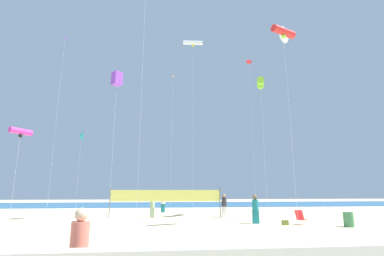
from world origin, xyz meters
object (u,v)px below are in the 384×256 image
(folding_beach_chair, at_px, (300,217))
(beach_handbag, at_px, (285,223))
(beachgoer_charcoal_shirt, at_px, (224,205))
(kite_red_tube, at_px, (283,32))
(kite_cyan_delta, at_px, (81,136))
(trash_barrel, at_px, (349,219))
(kite_violet_diamond, at_px, (64,52))
(beachgoer_teal_shirt, at_px, (255,208))
(kite_orange_diamond, at_px, (173,84))
(kite_lime_tube, at_px, (261,83))
(kite_magenta_tube, at_px, (21,132))
(mother_figure, at_px, (79,246))
(kite_white_tube, at_px, (193,43))
(kite_white_inflatable, at_px, (284,35))
(volleyball_net, at_px, (166,197))
(beachgoer_white_shirt, at_px, (163,202))
(kite_red_diamond, at_px, (249,64))
(kite_violet_box, at_px, (117,79))
(beachgoer_sage_shirt, at_px, (152,206))

(folding_beach_chair, bearing_deg, beach_handbag, -145.78)
(beachgoer_charcoal_shirt, relative_size, kite_red_tube, 0.13)
(beach_handbag, xyz_separation_m, kite_cyan_delta, (-17.18, 16.48, 8.29))
(trash_barrel, xyz_separation_m, kite_violet_diamond, (-22.32, 14.05, 16.82))
(beachgoer_teal_shirt, distance_m, kite_violet_diamond, 26.53)
(kite_orange_diamond, bearing_deg, beachgoer_charcoal_shirt, -59.35)
(kite_lime_tube, bearing_deg, beach_handbag, -103.14)
(kite_lime_tube, bearing_deg, trash_barrel, -79.00)
(kite_magenta_tube, bearing_deg, mother_figure, -60.03)
(kite_white_tube, bearing_deg, beachgoer_teal_shirt, -79.89)
(folding_beach_chair, distance_m, kite_white_tube, 25.64)
(trash_barrel, distance_m, kite_cyan_delta, 28.35)
(kite_cyan_delta, bearing_deg, beachgoer_charcoal_shirt, -36.14)
(trash_barrel, xyz_separation_m, kite_white_inflatable, (0.26, 7.08, 16.36))
(mother_figure, height_order, kite_lime_tube, kite_lime_tube)
(beachgoer_teal_shirt, bearing_deg, volleyball_net, -120.12)
(folding_beach_chair, height_order, kite_red_tube, kite_red_tube)
(beachgoer_white_shirt, relative_size, kite_orange_diamond, 0.12)
(kite_violet_diamond, height_order, kite_red_diamond, kite_violet_diamond)
(beachgoer_teal_shirt, bearing_deg, kite_violet_diamond, -115.02)
(kite_lime_tube, relative_size, kite_violet_diamond, 0.67)
(volleyball_net, xyz_separation_m, kite_orange_diamond, (0.71, 6.87, 12.38))
(folding_beach_chair, distance_m, kite_lime_tube, 13.97)
(beachgoer_teal_shirt, relative_size, kite_lime_tube, 0.14)
(mother_figure, xyz_separation_m, kite_violet_box, (-2.09, 16.54, 10.48))
(volleyball_net, relative_size, kite_white_inflatable, 0.51)
(beachgoer_white_shirt, bearing_deg, kite_violet_box, -97.60)
(beachgoer_sage_shirt, relative_size, kite_white_inflatable, 0.10)
(folding_beach_chair, relative_size, kite_red_tube, 0.06)
(beachgoer_white_shirt, bearing_deg, volleyball_net, -63.68)
(kite_orange_diamond, relative_size, kite_red_diamond, 0.81)
(kite_cyan_delta, bearing_deg, beach_handbag, -43.81)
(kite_violet_box, xyz_separation_m, kite_orange_diamond, (5.04, 7.31, 2.63))
(kite_lime_tube, xyz_separation_m, kite_orange_diamond, (-8.39, 5.26, 1.62))
(kite_white_tube, xyz_separation_m, kite_orange_diamond, (-2.62, -2.49, -6.60))
(kite_orange_diamond, bearing_deg, kite_violet_box, -124.59)
(folding_beach_chair, bearing_deg, kite_violet_box, -178.62)
(trash_barrel, distance_m, kite_lime_tube, 14.90)
(kite_red_tube, xyz_separation_m, kite_magenta_tube, (-18.28, 2.42, -7.37))
(beachgoer_charcoal_shirt, distance_m, beachgoer_white_shirt, 7.86)
(mother_figure, distance_m, beachgoer_charcoal_shirt, 18.34)
(trash_barrel, xyz_separation_m, kite_white_tube, (-7.46, 16.45, 20.20))
(mother_figure, xyz_separation_m, beachgoer_white_shirt, (2.13, 23.07, 0.06))
(kite_cyan_delta, xyz_separation_m, kite_orange_diamond, (10.53, -3.77, 5.58))
(folding_beach_chair, height_order, kite_lime_tube, kite_lime_tube)
(beachgoer_teal_shirt, distance_m, beachgoer_charcoal_shirt, 4.82)
(beachgoer_teal_shirt, bearing_deg, trash_barrel, 73.57)
(beach_handbag, distance_m, kite_violet_diamond, 28.51)
(beachgoer_sage_shirt, relative_size, kite_orange_diamond, 0.12)
(beach_handbag, bearing_deg, volleyball_net, 141.56)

